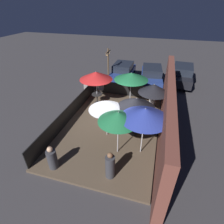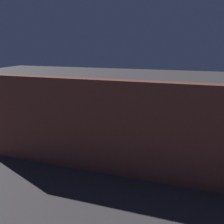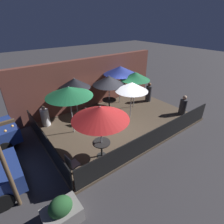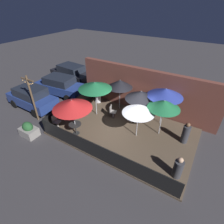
# 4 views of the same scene
# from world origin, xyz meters

# --- Properties ---
(ground_plane) EXTENTS (60.00, 60.00, 0.00)m
(ground_plane) POSITION_xyz_m (0.00, 0.00, 0.00)
(ground_plane) COLOR #383538
(patio_deck) EXTENTS (8.29, 5.37, 0.12)m
(patio_deck) POSITION_xyz_m (0.00, 0.00, 0.06)
(patio_deck) COLOR brown
(patio_deck) RESTS_ON ground_plane
(building_wall) EXTENTS (9.89, 0.36, 3.17)m
(building_wall) POSITION_xyz_m (0.00, 2.91, 1.58)
(building_wall) COLOR brown
(building_wall) RESTS_ON ground_plane
(fence_front) EXTENTS (8.09, 0.05, 0.95)m
(fence_front) POSITION_xyz_m (0.00, -2.64, 0.59)
(fence_front) COLOR black
(fence_front) RESTS_ON patio_deck
(fence_side_left) EXTENTS (0.05, 5.17, 0.95)m
(fence_side_left) POSITION_xyz_m (-4.10, 0.00, 0.59)
(fence_side_left) COLOR black
(fence_side_left) RESTS_ON patio_deck
(patio_umbrella_0) EXTENTS (1.94, 1.94, 2.23)m
(patio_umbrella_0) POSITION_xyz_m (0.34, 1.41, 2.09)
(patio_umbrella_0) COLOR #B2B2B7
(patio_umbrella_0) RESTS_ON patio_deck
(patio_umbrella_1) EXTENTS (2.20, 2.20, 2.34)m
(patio_umbrella_1) POSITION_xyz_m (-2.35, -1.73, 2.19)
(patio_umbrella_1) COLOR #B2B2B7
(patio_umbrella_1) RESTS_ON patio_deck
(patio_umbrella_2) EXTENTS (2.14, 2.14, 2.49)m
(patio_umbrella_2) POSITION_xyz_m (1.63, 1.97, 2.36)
(patio_umbrella_2) COLOR #B2B2B7
(patio_umbrella_2) RESTS_ON patio_deck
(patio_umbrella_3) EXTENTS (1.80, 1.80, 2.13)m
(patio_umbrella_3) POSITION_xyz_m (0.84, 0.00, 2.00)
(patio_umbrella_3) COLOR #B2B2B7
(patio_umbrella_3) RESTS_ON patio_deck
(patio_umbrella_4) EXTENTS (1.75, 1.75, 2.27)m
(patio_umbrella_4) POSITION_xyz_m (-1.51, 2.11, 2.12)
(patio_umbrella_4) COLOR #B2B2B7
(patio_umbrella_4) RESTS_ON patio_deck
(patio_umbrella_5) EXTENTS (2.18, 2.18, 2.44)m
(patio_umbrella_5) POSITION_xyz_m (-2.50, 0.61, 2.33)
(patio_umbrella_5) COLOR #B2B2B7
(patio_umbrella_5) RESTS_ON patio_deck
(patio_umbrella_6) EXTENTS (1.80, 1.80, 2.31)m
(patio_umbrella_6) POSITION_xyz_m (1.93, 0.88, 2.19)
(patio_umbrella_6) COLOR #B2B2B7
(patio_umbrella_6) RESTS_ON patio_deck
(dining_table_0) EXTENTS (0.85, 0.85, 0.75)m
(dining_table_0) POSITION_xyz_m (0.34, 1.41, 0.71)
(dining_table_0) COLOR black
(dining_table_0) RESTS_ON patio_deck
(dining_table_1) EXTENTS (0.73, 0.73, 0.71)m
(dining_table_1) POSITION_xyz_m (-2.35, -1.73, 0.68)
(dining_table_1) COLOR black
(dining_table_1) RESTS_ON patio_deck
(patio_chair_0) EXTENTS (0.50, 0.50, 0.91)m
(patio_chair_0) POSITION_xyz_m (-1.37, 0.88, 0.62)
(patio_chair_0) COLOR gray
(patio_chair_0) RESTS_ON patio_deck
(patio_chair_1) EXTENTS (0.45, 0.45, 0.91)m
(patio_chair_1) POSITION_xyz_m (-3.78, -1.90, 0.61)
(patio_chair_1) COLOR gray
(patio_chair_1) RESTS_ON patio_deck
(patron_0) EXTENTS (0.60, 0.60, 1.15)m
(patron_0) POSITION_xyz_m (-3.40, 2.09, 0.62)
(patron_0) COLOR silver
(patron_0) RESTS_ON patio_deck
(patron_1) EXTENTS (0.51, 0.51, 1.33)m
(patron_1) POSITION_xyz_m (3.38, 0.93, 0.71)
(patron_1) COLOR #333338
(patron_1) RESTS_ON patio_deck
(patron_2) EXTENTS (0.53, 0.53, 1.19)m
(patron_2) POSITION_xyz_m (3.61, -1.60, 0.64)
(patron_2) COLOR #333338
(patron_2) RESTS_ON patio_deck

